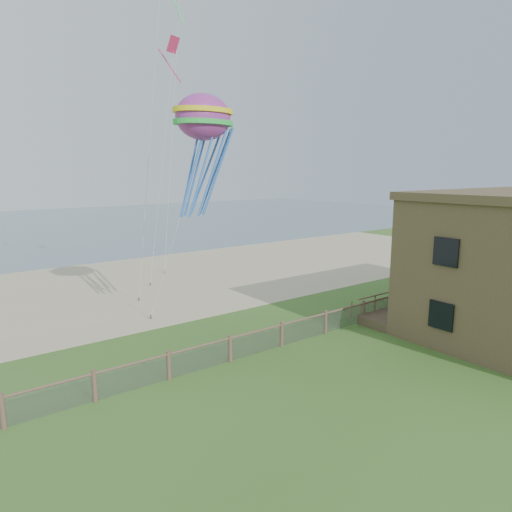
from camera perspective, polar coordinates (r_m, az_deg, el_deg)
The scene contains 8 objects.
ground at distance 18.89m, azimuth 15.50°, elevation -16.25°, with size 160.00×160.00×0.00m, color #32561D.
sand_beach at distance 35.82m, azimuth -13.54°, elevation -3.29°, with size 72.00×20.00×0.02m, color tan.
ocean at distance 77.71m, azimuth -26.66°, elevation 3.23°, with size 160.00×68.00×0.02m, color slate.
chainlink_fence at distance 22.46m, azimuth 3.22°, elevation -9.91°, with size 36.20×0.20×1.25m, color brown, non-canonical shape.
motel_deck at distance 31.64m, azimuth 22.84°, elevation -5.21°, with size 15.00×2.00×0.50m, color brown.
picnic_table at distance 24.99m, azimuth 20.61°, elevation -8.84°, with size 1.83×1.38×0.77m, color brown, non-canonical shape.
octopus_kite at distance 24.16m, azimuth -6.51°, elevation 12.78°, with size 3.28×2.31×6.75m, color red, non-canonical shape.
kite_red at distance 31.31m, azimuth -10.27°, elevation 23.32°, with size 0.99×0.70×2.40m, color #C12250, non-canonical shape.
Camera 1 is at (-13.62, -10.04, 8.40)m, focal length 32.00 mm.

